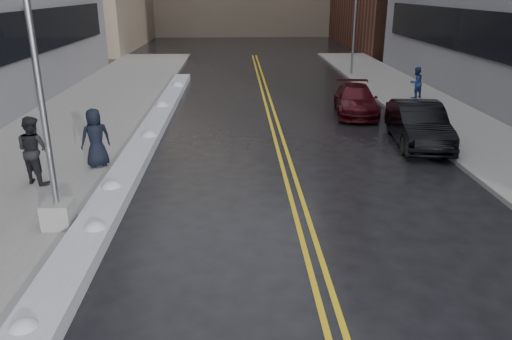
{
  "coord_description": "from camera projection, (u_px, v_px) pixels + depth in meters",
  "views": [
    {
      "loc": [
        0.89,
        -8.75,
        5.4
      ],
      "look_at": [
        1.34,
        2.5,
        1.3
      ],
      "focal_mm": 35.0,
      "sensor_mm": 36.0,
      "label": 1
    }
  ],
  "objects": [
    {
      "name": "sidewalk_west",
      "position": [
        64.0,
        136.0,
        19.18
      ],
      "size": [
        5.5,
        50.0,
        0.15
      ],
      "primitive_type": "cube",
      "color": "gray",
      "rests_on": "ground"
    },
    {
      "name": "pedestrian_b",
      "position": [
        34.0,
        150.0,
        14.05
      ],
      "size": [
        1.19,
        1.11,
        1.95
      ],
      "primitive_type": "imported",
      "rotation": [
        0.0,
        0.0,
        2.62
      ],
      "color": "black",
      "rests_on": "sidewalk_west"
    },
    {
      "name": "pedestrian_east",
      "position": [
        416.0,
        83.0,
        25.24
      ],
      "size": [
        0.95,
        0.88,
        1.57
      ],
      "primitive_type": "imported",
      "rotation": [
        0.0,
        0.0,
        3.64
      ],
      "color": "navy",
      "rests_on": "sidewalk_east"
    },
    {
      "name": "snow_ridge",
      "position": [
        141.0,
        148.0,
        17.39
      ],
      "size": [
        0.9,
        30.0,
        0.34
      ],
      "primitive_type": "cube",
      "color": "silver",
      "rests_on": "ground"
    },
    {
      "name": "lane_line_left",
      "position": [
        274.0,
        135.0,
        19.51
      ],
      "size": [
        0.12,
        50.0,
        0.01
      ],
      "primitive_type": "cube",
      "color": "gold",
      "rests_on": "ground"
    },
    {
      "name": "traffic_signal",
      "position": [
        355.0,
        22.0,
        31.72
      ],
      "size": [
        0.16,
        0.2,
        6.0
      ],
      "color": "gray",
      "rests_on": "sidewalk_east"
    },
    {
      "name": "pedestrian_c",
      "position": [
        96.0,
        138.0,
        15.4
      ],
      "size": [
        1.07,
        0.94,
        1.84
      ],
      "primitive_type": "imported",
      "rotation": [
        0.0,
        0.0,
        3.63
      ],
      "color": "black",
      "rests_on": "sidewalk_west"
    },
    {
      "name": "sidewalk_east",
      "position": [
        466.0,
        131.0,
        19.77
      ],
      "size": [
        4.0,
        50.0,
        0.15
      ],
      "primitive_type": "cube",
      "color": "gray",
      "rests_on": "ground"
    },
    {
      "name": "car_black",
      "position": [
        418.0,
        124.0,
        18.11
      ],
      "size": [
        2.11,
        4.79,
        1.53
      ],
      "primitive_type": "imported",
      "rotation": [
        0.0,
        0.0,
        -0.11
      ],
      "color": "black",
      "rests_on": "ground"
    },
    {
      "name": "fire_hydrant",
      "position": [
        443.0,
        120.0,
        19.57
      ],
      "size": [
        0.26,
        0.26,
        0.73
      ],
      "color": "maroon",
      "rests_on": "sidewalk_east"
    },
    {
      "name": "lane_line_right",
      "position": [
        282.0,
        135.0,
        19.52
      ],
      "size": [
        0.12,
        50.0,
        0.01
      ],
      "primitive_type": "cube",
      "color": "gold",
      "rests_on": "ground"
    },
    {
      "name": "car_maroon",
      "position": [
        356.0,
        100.0,
        22.65
      ],
      "size": [
        2.33,
        4.6,
        1.28
      ],
      "primitive_type": "imported",
      "rotation": [
        0.0,
        0.0,
        -0.12
      ],
      "color": "#3E0910",
      "rests_on": "ground"
    },
    {
      "name": "lamppost",
      "position": [
        45.0,
        128.0,
        10.92
      ],
      "size": [
        0.65,
        0.65,
        7.62
      ],
      "color": "gray",
      "rests_on": "sidewalk_west"
    },
    {
      "name": "ground",
      "position": [
        194.0,
        274.0,
        10.03
      ],
      "size": [
        160.0,
        160.0,
        0.0
      ],
      "primitive_type": "plane",
      "color": "black",
      "rests_on": "ground"
    }
  ]
}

